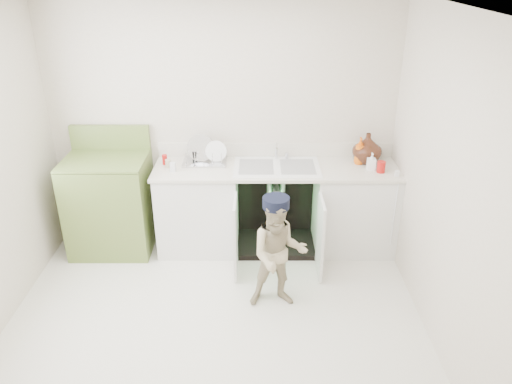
% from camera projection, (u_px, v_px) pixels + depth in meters
% --- Properties ---
extents(ground, '(3.50, 3.50, 0.00)m').
position_uv_depth(ground, '(216.00, 319.00, 4.24)').
color(ground, beige).
rests_on(ground, ground).
extents(room_shell, '(6.00, 5.50, 1.26)m').
position_uv_depth(room_shell, '(210.00, 186.00, 3.70)').
color(room_shell, beige).
rests_on(room_shell, ground).
extents(counter_run, '(2.44, 1.02, 1.21)m').
position_uv_depth(counter_run, '(278.00, 205.00, 5.13)').
color(counter_run, silver).
rests_on(counter_run, ground).
extents(avocado_stove, '(0.80, 0.65, 1.25)m').
position_uv_depth(avocado_stove, '(110.00, 203.00, 5.08)').
color(avocado_stove, olive).
rests_on(avocado_stove, ground).
extents(repair_worker, '(0.52, 0.84, 1.03)m').
position_uv_depth(repair_worker, '(278.00, 253.00, 4.22)').
color(repair_worker, '#C0B18A').
rests_on(repair_worker, ground).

